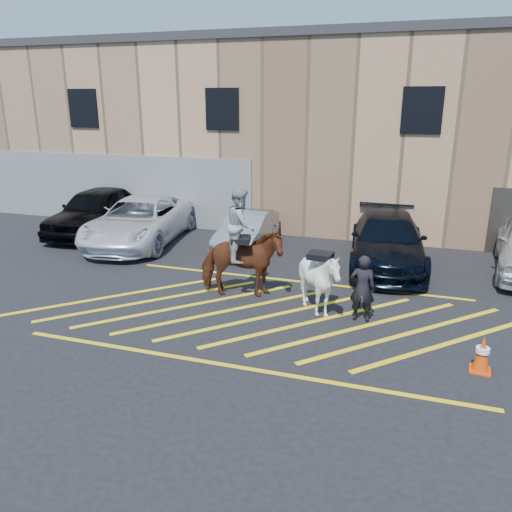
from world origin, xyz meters
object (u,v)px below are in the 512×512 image
(car_silver_sedan, at_px, (247,231))
(saddled_white, at_px, (319,281))
(car_black_suv, at_px, (96,210))
(mounted_bay, at_px, (241,254))
(traffic_cone, at_px, (482,354))
(handler, at_px, (362,288))
(car_white_pickup, at_px, (140,221))
(car_blue_suv, at_px, (387,241))

(car_silver_sedan, relative_size, saddled_white, 2.39)
(car_black_suv, xyz_separation_m, car_silver_sedan, (6.26, -0.40, -0.22))
(car_black_suv, bearing_deg, mounted_bay, -35.25)
(mounted_bay, distance_m, traffic_cone, 6.05)
(car_black_suv, bearing_deg, handler, -29.69)
(car_silver_sedan, bearing_deg, mounted_bay, -75.52)
(car_white_pickup, height_order, car_silver_sedan, car_white_pickup)
(car_silver_sedan, bearing_deg, car_white_pickup, -177.40)
(car_silver_sedan, bearing_deg, saddled_white, -56.05)
(handler, distance_m, saddled_white, 1.02)
(handler, bearing_deg, car_silver_sedan, -48.53)
(car_white_pickup, height_order, handler, car_white_pickup)
(car_black_suv, distance_m, handler, 11.80)
(handler, xyz_separation_m, mounted_bay, (-3.15, 0.56, 0.36))
(car_blue_suv, bearing_deg, handler, -99.21)
(car_silver_sedan, xyz_separation_m, handler, (4.39, -4.68, 0.15))
(car_blue_suv, height_order, traffic_cone, car_blue_suv)
(car_black_suv, relative_size, traffic_cone, 7.00)
(car_silver_sedan, bearing_deg, traffic_cone, -45.05)
(car_white_pickup, distance_m, saddled_white, 8.46)
(car_black_suv, height_order, car_silver_sedan, car_black_suv)
(car_black_suv, xyz_separation_m, mounted_bay, (7.50, -4.52, 0.28))
(car_blue_suv, bearing_deg, car_silver_sedan, 171.07)
(car_white_pickup, distance_m, traffic_cone, 12.31)
(traffic_cone, bearing_deg, car_silver_sedan, 137.27)
(car_blue_suv, height_order, handler, handler)
(car_black_suv, relative_size, car_blue_suv, 0.95)
(handler, distance_m, mounted_bay, 3.22)
(car_white_pickup, relative_size, car_blue_suv, 1.07)
(car_white_pickup, bearing_deg, car_black_suv, 154.67)
(saddled_white, bearing_deg, car_blue_suv, 73.22)
(car_black_suv, distance_m, saddled_white, 10.85)
(handler, relative_size, mounted_bay, 0.56)
(car_black_suv, xyz_separation_m, traffic_cone, (13.08, -6.71, -0.51))
(car_black_suv, relative_size, handler, 3.21)
(handler, bearing_deg, saddled_white, -6.32)
(mounted_bay, height_order, saddled_white, mounted_bay)
(car_black_suv, height_order, mounted_bay, mounted_bay)
(traffic_cone, bearing_deg, saddled_white, 153.68)
(car_silver_sedan, height_order, saddled_white, saddled_white)
(mounted_bay, distance_m, saddled_white, 2.21)
(car_white_pickup, bearing_deg, traffic_cone, -36.74)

